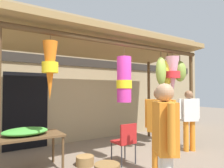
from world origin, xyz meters
TOP-DOWN VIEW (x-y plane):
  - ground_plane at (0.00, 0.00)m, footprint 30.00×30.00m
  - shop_facade at (-0.01, 2.49)m, footprint 11.64×0.29m
  - market_stall_canopy at (0.15, 0.70)m, footprint 5.07×2.13m
  - display_table at (-1.71, 0.72)m, footprint 1.20×0.69m
  - flower_heap_on_table at (-1.76, 0.73)m, footprint 0.82×0.57m
  - folding_chair at (0.06, 0.08)m, footprint 0.40×0.40m
  - wicker_basket_by_table at (-0.68, 0.47)m, footprint 0.37×0.37m
  - vendor_in_orange at (0.19, -0.76)m, footprint 0.33×0.57m
  - customer_foreground at (-0.68, -1.67)m, footprint 0.40×0.51m
  - shopper_by_bananas at (1.96, -0.09)m, footprint 0.56×0.35m

SIDE VIEW (x-z plane):
  - ground_plane at x=0.00m, z-range 0.00..0.00m
  - wicker_basket_by_table at x=-0.68m, z-range 0.00..0.19m
  - folding_chair at x=0.06m, z-range 0.08..0.92m
  - display_table at x=-1.71m, z-range 0.27..0.96m
  - flower_heap_on_table at x=-1.76m, z-range 0.69..0.83m
  - shopper_by_bananas at x=1.96m, z-range 0.13..1.65m
  - vendor_in_orange at x=0.19m, z-range 0.14..1.72m
  - customer_foreground at x=-0.68m, z-range 0.14..1.75m
  - shop_facade at x=-0.01m, z-range 0.00..3.84m
  - market_stall_canopy at x=0.15m, z-range 1.00..3.78m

